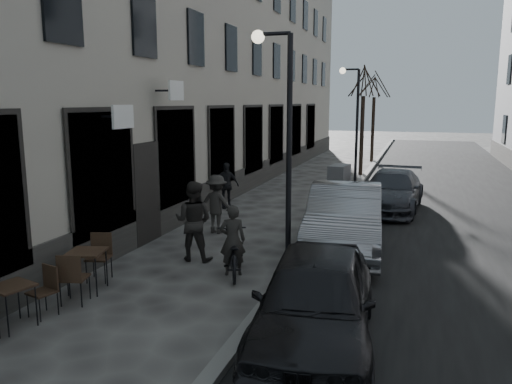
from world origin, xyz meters
The scene contains 17 objects.
road centered at (3.85, 16.00, 0.00)m, with size 7.30×60.00×0.00m, color black.
kerb centered at (0.20, 16.00, 0.06)m, with size 0.25×60.00×0.12m, color slate.
streetlamp_near centered at (-0.17, 6.00, 3.16)m, with size 0.90×0.28×5.09m.
streetlamp_far centered at (-0.17, 18.00, 3.16)m, with size 0.90×0.28×5.09m.
tree_near centered at (-0.10, 21.00, 4.66)m, with size 2.40×2.40×5.70m.
tree_far centered at (-0.10, 27.00, 4.66)m, with size 2.40×2.40×5.70m.
bistro_set_b centered at (-3.45, 1.68, 0.44)m, with size 0.76×1.50×0.85m.
bistro_set_c centered at (-3.31, 3.40, 0.49)m, with size 0.84×1.67×0.95m.
utility_cabinet centered at (0.10, 12.54, 0.75)m, with size 0.55×1.00×1.50m, color slate.
bicycle centered at (-0.98, 5.15, 0.46)m, with size 0.61×1.75×0.92m, color black.
cyclist_rider centered at (-0.98, 5.15, 0.75)m, with size 0.55×0.36×1.51m, color black.
pedestrian_near centered at (-2.19, 5.81, 0.92)m, with size 0.90×0.70×1.84m, color black.
pedestrian_mid centered at (-2.62, 8.22, 0.82)m, with size 1.06×0.61×1.64m, color #2D2B28.
pedestrian_far centered at (-3.60, 11.40, 0.79)m, with size 0.92×0.39×1.58m, color black.
car_near centered at (1.29, 2.59, 0.72)m, with size 1.71×4.25×1.45m, color black.
car_mid centered at (1.00, 7.65, 0.80)m, with size 1.70×4.87×1.61m, color gray.
car_far centered at (1.84, 12.86, 0.66)m, with size 1.84×4.54×1.32m, color #32353B.
Camera 1 is at (2.62, -4.31, 3.61)m, focal length 35.00 mm.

